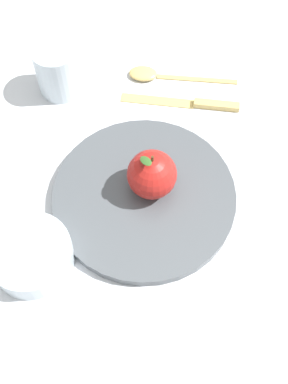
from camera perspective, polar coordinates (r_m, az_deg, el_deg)
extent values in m
plane|color=silver|center=(0.68, 1.73, 1.74)|extent=(2.40, 2.40, 0.00)
cylinder|color=#4C5156|center=(0.65, 0.00, -0.50)|extent=(0.26, 0.26, 0.02)
torus|color=#4C5156|center=(0.65, 0.00, -0.32)|extent=(0.26, 0.26, 0.01)
sphere|color=#B21E19|center=(0.62, 1.00, 2.21)|extent=(0.07, 0.07, 0.07)
cylinder|color=#4C3319|center=(0.59, 1.06, 4.13)|extent=(0.00, 0.00, 0.01)
ellipsoid|color=#386628|center=(0.58, 0.23, 3.93)|extent=(0.01, 0.02, 0.01)
cylinder|color=silver|center=(0.62, -13.96, -7.69)|extent=(0.11, 0.11, 0.04)
torus|color=silver|center=(0.61, -14.26, -7.16)|extent=(0.11, 0.11, 0.01)
cylinder|color=#9FABB3|center=(0.61, -14.22, -7.23)|extent=(0.09, 0.09, 0.01)
cylinder|color=silver|center=(0.77, -10.76, 14.79)|extent=(0.07, 0.07, 0.08)
torus|color=silver|center=(0.74, -11.27, 16.89)|extent=(0.07, 0.07, 0.01)
cylinder|color=#8B959D|center=(0.74, -11.26, 16.83)|extent=(0.06, 0.06, 0.01)
cube|color=#D8B766|center=(0.77, 1.68, 11.41)|extent=(0.10, 0.09, 0.00)
cube|color=#D8B766|center=(0.76, 9.08, 10.72)|extent=(0.07, 0.06, 0.01)
ellipsoid|color=#D8B766|center=(0.80, -0.11, 14.64)|extent=(0.06, 0.06, 0.01)
cube|color=#D8B766|center=(0.80, 6.68, 13.92)|extent=(0.11, 0.09, 0.01)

